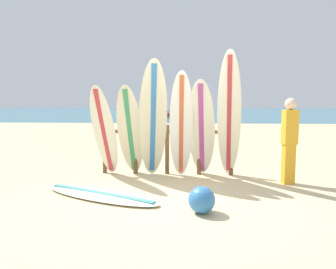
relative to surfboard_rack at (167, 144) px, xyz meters
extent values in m
plane|color=#D3BC8C|center=(0.13, -1.53, -0.65)|extent=(120.00, 120.00, 0.00)
cube|color=teal|center=(0.13, 56.47, -0.65)|extent=(120.00, 80.00, 0.01)
cylinder|color=brown|center=(-1.38, 0.00, -0.11)|extent=(0.09, 0.09, 1.07)
cylinder|color=brown|center=(-0.69, 0.00, -0.11)|extent=(0.09, 0.09, 1.07)
cylinder|color=brown|center=(0.00, 0.00, -0.11)|extent=(0.09, 0.09, 1.07)
cylinder|color=brown|center=(0.69, 0.00, -0.11)|extent=(0.09, 0.09, 1.07)
cylinder|color=brown|center=(1.38, 0.00, -0.11)|extent=(0.09, 0.09, 1.07)
cylinder|color=brown|center=(0.00, 0.00, 0.27)|extent=(2.85, 0.08, 0.08)
ellipsoid|color=silver|center=(-1.26, -0.39, 0.29)|extent=(0.57, 0.92, 1.89)
cube|color=#B73338|center=(-1.26, -0.39, 0.29)|extent=(0.18, 0.82, 1.74)
ellipsoid|color=beige|center=(-0.75, -0.26, 0.30)|extent=(0.58, 0.85, 1.90)
cube|color=#388C59|center=(-0.75, -0.26, 0.30)|extent=(0.14, 0.77, 1.75)
ellipsoid|color=beige|center=(-0.26, -0.37, 0.54)|extent=(0.72, 0.86, 2.38)
cube|color=#3372B2|center=(-0.26, -0.37, 0.54)|extent=(0.25, 0.72, 2.20)
ellipsoid|color=white|center=(0.31, -0.40, 0.43)|extent=(0.50, 0.72, 2.15)
cube|color=#CC5933|center=(0.31, -0.40, 0.43)|extent=(0.11, 0.66, 1.99)
ellipsoid|color=silver|center=(0.72, -0.30, 0.35)|extent=(0.65, 0.97, 1.99)
cube|color=#A53F8C|center=(0.72, -0.30, 0.35)|extent=(0.20, 0.86, 1.84)
ellipsoid|color=white|center=(1.26, -0.37, 0.61)|extent=(0.60, 0.94, 2.53)
cube|color=#B73338|center=(1.26, -0.37, 0.61)|extent=(0.21, 0.82, 2.33)
ellipsoid|color=white|center=(-0.98, -1.68, -0.61)|extent=(2.26, 1.43, 0.07)
cube|color=teal|center=(-0.98, -1.68, -0.61)|extent=(1.91, 0.93, 0.08)
cube|color=gold|center=(2.35, -0.66, -0.27)|extent=(0.24, 0.18, 0.76)
cube|color=gold|center=(2.35, -0.66, 0.44)|extent=(0.29, 0.22, 0.64)
sphere|color=beige|center=(2.35, -0.66, 0.87)|extent=(0.22, 0.22, 0.22)
cube|color=#B22D28|center=(-1.82, 28.65, -0.47)|extent=(2.52, 1.36, 0.35)
cube|color=silver|center=(-1.82, 28.65, -0.11)|extent=(0.95, 0.84, 0.36)
sphere|color=#3372B2|center=(0.64, -2.30, -0.46)|extent=(0.38, 0.38, 0.38)
camera|label=1|loc=(0.43, -6.36, 0.88)|focal=31.92mm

